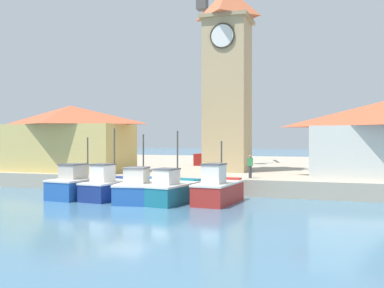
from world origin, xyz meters
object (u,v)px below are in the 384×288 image
Objects in this scene: fishing_boat_far_left at (81,185)px; port_crane_far at (207,90)px; fishing_boat_left_outer at (109,187)px; fishing_boat_center at (218,190)px; warehouse_left at (70,138)px; fishing_boat_left_inner at (140,189)px; dock_worker_near_tower at (250,166)px; clock_tower at (227,75)px; fishing_boat_mid_left at (172,190)px.

port_crane_far is at bearing 79.56° from fishing_boat_far_left.
fishing_boat_center is (7.13, 0.42, 0.04)m from fishing_boat_left_outer.
warehouse_left is at bearing 127.76° from fishing_boat_far_left.
warehouse_left is 0.48× the size of port_crane_far.
fishing_boat_left_inner is 4.93m from fishing_boat_center.
warehouse_left is 16.14m from dock_worker_near_tower.
fishing_boat_left_inner is 1.15× the size of fishing_boat_center.
fishing_boat_far_left is at bearing -124.09° from clock_tower.
fishing_boat_mid_left is 2.99× the size of dock_worker_near_tower.
fishing_boat_left_outer is at bearing -147.83° from dock_worker_near_tower.
clock_tower is at bearing -61.55° from port_crane_far.
dock_worker_near_tower is at bearing 40.90° from fishing_boat_left_inner.
warehouse_left is at bearing 172.19° from dock_worker_near_tower.
fishing_boat_mid_left is at bearing -166.32° from fishing_boat_center.
fishing_boat_mid_left is at bearing -3.06° from fishing_boat_left_outer.
warehouse_left is at bearing 136.32° from fishing_boat_left_outer.
port_crane_far is 13.10× the size of dock_worker_near_tower.
fishing_boat_center is 2.89× the size of dock_worker_near_tower.
fishing_boat_mid_left reaches higher than fishing_boat_center.
fishing_boat_center is (2.68, 0.65, 0.08)m from fishing_boat_mid_left.
fishing_boat_left_outer is 2.82× the size of dock_worker_near_tower.
port_crane_far is 16.69m from dock_worker_near_tower.
fishing_boat_mid_left is 14.66m from warehouse_left.
fishing_boat_center is (9.39, 0.08, 0.02)m from fishing_boat_far_left.
clock_tower reaches higher than fishing_boat_left_outer.
dock_worker_near_tower is at bearing 55.21° from fishing_boat_mid_left.
fishing_boat_far_left is 11.57m from dock_worker_near_tower.
fishing_boat_mid_left is 0.28× the size of clock_tower.
fishing_boat_left_inner is at bearing -174.87° from fishing_boat_center.
warehouse_left is (-14.81, 6.91, 3.17)m from fishing_boat_center.
fishing_boat_mid_left is 0.47× the size of warehouse_left.
fishing_boat_center is 13.83m from clock_tower.
fishing_boat_center is (4.91, 0.44, 0.07)m from fishing_boat_left_inner.
clock_tower is at bearing 16.88° from warehouse_left.
fishing_boat_mid_left reaches higher than fishing_boat_far_left.
fishing_boat_far_left is 20.25m from port_crane_far.
port_crane_far is (8.78, 11.25, 4.91)m from warehouse_left.
fishing_boat_left_outer is 0.27× the size of clock_tower.
fishing_boat_far_left is at bearing -155.26° from dock_worker_near_tower.
clock_tower is at bearing 65.54° from fishing_boat_left_outer.
clock_tower is at bearing 100.66° from fishing_boat_center.
fishing_boat_left_inner is 0.53× the size of warehouse_left.
fishing_boat_left_outer reaches higher than dock_worker_near_tower.
warehouse_left is 6.33× the size of dock_worker_near_tower.
fishing_boat_far_left is 0.52× the size of warehouse_left.
fishing_boat_far_left is at bearing -52.24° from warehouse_left.
warehouse_left reaches higher than fishing_boat_center.
port_crane_far is (-1.11, 18.61, 8.15)m from fishing_boat_left_inner.
fishing_boat_left_outer is at bearing 179.33° from fishing_boat_left_inner.
fishing_boat_left_inner reaches higher than fishing_boat_far_left.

